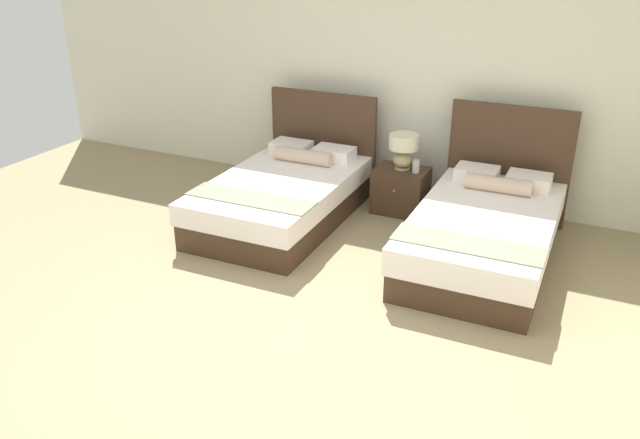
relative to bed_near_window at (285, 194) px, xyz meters
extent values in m
cube|color=#948360|center=(1.06, -2.00, -0.29)|extent=(10.31, 10.20, 0.02)
cube|color=silver|center=(1.06, 1.30, 1.09)|extent=(10.31, 0.12, 2.75)
cube|color=#402B1C|center=(0.00, -0.09, -0.15)|extent=(1.24, 2.09, 0.27)
cube|color=white|center=(0.00, -0.09, 0.10)|extent=(1.28, 2.13, 0.22)
cube|color=#402B1C|center=(-0.01, 0.97, 0.30)|extent=(1.29, 0.08, 1.16)
cube|color=white|center=(-0.28, 0.68, 0.28)|extent=(0.44, 0.31, 0.14)
cube|color=white|center=(0.26, 0.69, 0.28)|extent=(0.44, 0.31, 0.14)
cylinder|color=beige|center=(-0.01, 0.44, 0.28)|extent=(0.67, 0.16, 0.15)
cube|color=gray|center=(0.01, -0.70, 0.21)|extent=(1.28, 0.38, 0.01)
cube|color=#402B1C|center=(2.12, -0.09, -0.15)|extent=(1.20, 2.14, 0.26)
cube|color=white|center=(2.12, -0.09, 0.10)|extent=(1.24, 2.18, 0.24)
cube|color=#402B1C|center=(2.10, 1.00, 0.34)|extent=(1.25, 0.08, 1.24)
cube|color=white|center=(1.85, 0.70, 0.29)|extent=(0.43, 0.31, 0.14)
cube|color=white|center=(2.36, 0.71, 0.29)|extent=(0.43, 0.31, 0.14)
cylinder|color=beige|center=(2.11, 0.47, 0.30)|extent=(0.65, 0.16, 0.15)
cube|color=gray|center=(2.13, -0.80, 0.23)|extent=(1.23, 0.38, 0.01)
cube|color=#402B1C|center=(1.04, 0.72, -0.04)|extent=(0.56, 0.43, 0.49)
sphere|color=tan|center=(1.04, 0.50, 0.04)|extent=(0.02, 0.02, 0.02)
cylinder|color=tan|center=(1.04, 0.74, 0.22)|extent=(0.17, 0.17, 0.02)
ellipsoid|color=tan|center=(1.04, 0.74, 0.31)|extent=(0.22, 0.22, 0.16)
cylinder|color=#99844C|center=(1.04, 0.74, 0.41)|extent=(0.02, 0.02, 0.04)
cylinder|color=beige|center=(1.04, 0.74, 0.51)|extent=(0.31, 0.31, 0.16)
cylinder|color=#BABCBE|center=(1.21, 0.68, 0.27)|extent=(0.08, 0.08, 0.13)
torus|color=#BABCBE|center=(1.21, 0.68, 0.35)|extent=(0.08, 0.08, 0.01)
camera|label=1|loc=(3.08, -5.58, 2.58)|focal=36.38mm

